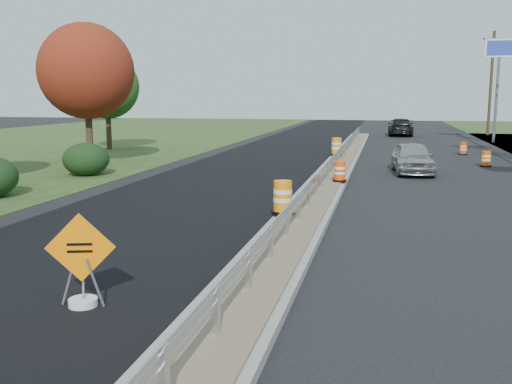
% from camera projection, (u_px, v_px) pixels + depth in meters
% --- Properties ---
extents(ground, '(140.00, 140.00, 0.00)m').
position_uv_depth(ground, '(308.00, 212.00, 17.91)').
color(ground, black).
rests_on(ground, ground).
extents(milled_overlay, '(7.20, 120.00, 0.01)m').
position_uv_depth(milled_overlay, '(247.00, 169.00, 28.48)').
color(milled_overlay, black).
rests_on(milled_overlay, ground).
extents(median, '(1.60, 55.00, 0.23)m').
position_uv_depth(median, '(332.00, 175.00, 25.58)').
color(median, gray).
rests_on(median, ground).
extents(guardrail, '(0.10, 46.15, 0.72)m').
position_uv_depth(guardrail, '(334.00, 159.00, 26.44)').
color(guardrail, silver).
rests_on(guardrail, median).
extents(pylon_sign_north, '(2.20, 0.30, 7.90)m').
position_uv_depth(pylon_sign_north, '(499.00, 58.00, 43.37)').
color(pylon_sign_north, slate).
rests_on(pylon_sign_north, ground).
extents(utility_pole_north, '(1.90, 0.26, 9.40)m').
position_uv_depth(utility_pole_north, '(491.00, 81.00, 52.06)').
color(utility_pole_north, '#473523').
rests_on(utility_pole_north, ground).
extents(hedge_north, '(2.09, 2.09, 1.52)m').
position_uv_depth(hedge_north, '(86.00, 159.00, 25.95)').
color(hedge_north, black).
rests_on(hedge_north, ground).
extents(tree_near_red, '(4.95, 4.95, 7.35)m').
position_uv_depth(tree_near_red, '(86.00, 71.00, 29.55)').
color(tree_near_red, '#473523').
rests_on(tree_near_red, ground).
extents(tree_near_back, '(4.29, 4.29, 6.37)m').
position_uv_depth(tree_near_back, '(107.00, 87.00, 38.01)').
color(tree_near_back, '#473523').
rests_on(tree_near_back, ground).
extents(caution_sign, '(1.16, 0.50, 1.66)m').
position_uv_depth(caution_sign, '(82.00, 283.00, 9.83)').
color(caution_sign, white).
rests_on(caution_sign, ground).
extents(barrel_median_near, '(0.66, 0.66, 0.97)m').
position_uv_depth(barrel_median_near, '(283.00, 198.00, 16.47)').
color(barrel_median_near, black).
rests_on(barrel_median_near, median).
extents(barrel_median_mid, '(0.55, 0.55, 0.81)m').
position_uv_depth(barrel_median_mid, '(340.00, 172.00, 22.74)').
color(barrel_median_mid, black).
rests_on(barrel_median_mid, median).
extents(barrel_median_far, '(0.69, 0.69, 1.01)m').
position_uv_depth(barrel_median_far, '(337.00, 147.00, 32.68)').
color(barrel_median_far, black).
rests_on(barrel_median_far, median).
extents(barrel_shoulder_near, '(0.56, 0.56, 0.81)m').
position_uv_depth(barrel_shoulder_near, '(486.00, 159.00, 29.33)').
color(barrel_shoulder_near, black).
rests_on(barrel_shoulder_near, ground).
extents(barrel_shoulder_mid, '(0.53, 0.53, 0.78)m').
position_uv_depth(barrel_shoulder_mid, '(463.00, 149.00, 35.28)').
color(barrel_shoulder_mid, black).
rests_on(barrel_shoulder_mid, ground).
extents(car_silver, '(2.08, 4.43, 1.46)m').
position_uv_depth(car_silver, '(413.00, 158.00, 26.83)').
color(car_silver, '#ADADB1').
rests_on(car_silver, ground).
extents(car_dark_far, '(2.22, 5.43, 1.57)m').
position_uv_depth(car_dark_far, '(401.00, 127.00, 52.22)').
color(car_dark_far, black).
rests_on(car_dark_far, ground).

